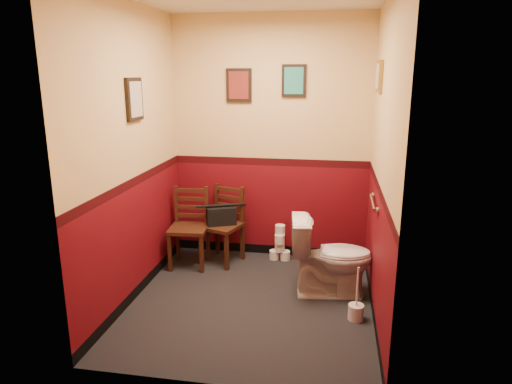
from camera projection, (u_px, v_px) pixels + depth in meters
floor at (251, 302)px, 4.27m from camera, size 2.20×2.40×0.00m
wall_back at (270, 141)px, 5.08m from camera, size 2.20×0.00×2.70m
wall_front at (216, 195)px, 2.79m from camera, size 2.20×0.00×2.70m
wall_left at (131, 156)px, 4.12m from camera, size 0.00×2.40×2.70m
wall_right at (382, 164)px, 3.75m from camera, size 0.00×2.40×2.70m
grab_bar at (373, 202)px, 4.10m from camera, size 0.05×0.56×0.06m
framed_print_back_a at (239, 85)px, 4.97m from camera, size 0.28×0.04×0.36m
framed_print_back_b at (294, 81)px, 4.86m from camera, size 0.26×0.04×0.34m
framed_print_left at (135, 99)px, 4.08m from camera, size 0.04×0.30×0.38m
framed_print_right at (379, 76)px, 4.15m from camera, size 0.04×0.34×0.28m
toilet at (331, 257)px, 4.34m from camera, size 0.82×0.52×0.76m
toilet_brush at (356, 311)px, 3.95m from camera, size 0.14×0.14×0.49m
chair_left at (190, 227)px, 5.02m from camera, size 0.44×0.44×0.86m
chair_right at (223, 225)px, 5.12m from camera, size 0.51×0.51×0.85m
handbag at (221, 215)px, 5.06m from camera, size 0.35×0.27×0.23m
tp_stack at (280, 245)px, 5.20m from camera, size 0.24×0.14×0.41m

